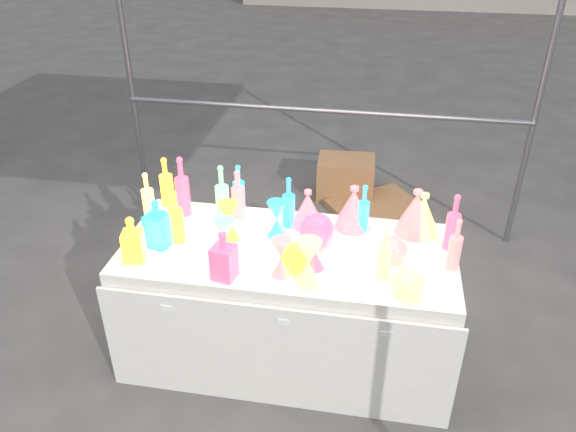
% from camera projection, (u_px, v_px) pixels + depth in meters
% --- Properties ---
extents(ground, '(80.00, 80.00, 0.00)m').
position_uv_depth(ground, '(288.00, 350.00, 3.42)').
color(ground, '#615E5A').
rests_on(ground, ground).
extents(display_table, '(1.84, 0.83, 0.75)m').
position_uv_depth(display_table, '(288.00, 303.00, 3.22)').
color(display_table, white).
rests_on(display_table, ground).
extents(cardboard_box_closed, '(0.51, 0.38, 0.36)m').
position_uv_depth(cardboard_box_closed, '(346.00, 177.00, 5.03)').
color(cardboard_box_closed, '#A06F48').
rests_on(cardboard_box_closed, ground).
extents(cardboard_box_flat, '(0.91, 0.86, 0.06)m').
position_uv_depth(cardboard_box_flat, '(375.00, 207.00, 4.86)').
color(cardboard_box_flat, '#A06F48').
rests_on(cardboard_box_flat, ground).
extents(bottle_0, '(0.10, 0.10, 0.31)m').
position_uv_depth(bottle_0, '(166.00, 181.00, 3.37)').
color(bottle_0, red).
rests_on(bottle_0, display_table).
extents(bottle_1, '(0.09, 0.09, 0.30)m').
position_uv_depth(bottle_1, '(239.00, 188.00, 3.31)').
color(bottle_1, '#198932').
rests_on(bottle_1, display_table).
extents(bottle_2, '(0.10, 0.10, 0.37)m').
position_uv_depth(bottle_2, '(182.00, 186.00, 3.25)').
color(bottle_2, '#FF5B1A').
rests_on(bottle_2, display_table).
extents(bottle_3, '(0.10, 0.10, 0.30)m').
position_uv_depth(bottle_3, '(238.00, 194.00, 3.24)').
color(bottle_3, '#2C20BF').
rests_on(bottle_3, display_table).
extents(bottle_4, '(0.07, 0.07, 0.30)m').
position_uv_depth(bottle_4, '(148.00, 196.00, 3.23)').
color(bottle_4, teal).
rests_on(bottle_4, display_table).
extents(bottle_5, '(0.10, 0.10, 0.36)m').
position_uv_depth(bottle_5, '(222.00, 194.00, 3.18)').
color(bottle_5, '#A42078').
rests_on(bottle_5, display_table).
extents(bottle_6, '(0.11, 0.11, 0.32)m').
position_uv_depth(bottle_6, '(175.00, 216.00, 3.01)').
color(bottle_6, red).
rests_on(bottle_6, display_table).
extents(bottle_7, '(0.10, 0.10, 0.31)m').
position_uv_depth(bottle_7, '(289.00, 202.00, 3.16)').
color(bottle_7, '#198932').
rests_on(bottle_7, display_table).
extents(decanter_0, '(0.12, 0.12, 0.26)m').
position_uv_depth(decanter_0, '(132.00, 239.00, 2.88)').
color(decanter_0, red).
rests_on(decanter_0, display_table).
extents(decanter_1, '(0.13, 0.13, 0.27)m').
position_uv_depth(decanter_1, '(224.00, 255.00, 2.74)').
color(decanter_1, '#FF5B1A').
rests_on(decanter_1, display_table).
extents(decanter_2, '(0.14, 0.14, 0.28)m').
position_uv_depth(decanter_2, '(158.00, 223.00, 2.99)').
color(decanter_2, '#198932').
rests_on(decanter_2, display_table).
extents(hourglass_0, '(0.12, 0.12, 0.20)m').
position_uv_depth(hourglass_0, '(315.00, 251.00, 2.83)').
color(hourglass_0, '#FF5B1A').
rests_on(hourglass_0, display_table).
extents(hourglass_1, '(0.11, 0.11, 0.20)m').
position_uv_depth(hourglass_1, '(281.00, 258.00, 2.78)').
color(hourglass_1, '#2C20BF').
rests_on(hourglass_1, display_table).
extents(hourglass_2, '(0.14, 0.14, 0.25)m').
position_uv_depth(hourglass_2, '(309.00, 263.00, 2.70)').
color(hourglass_2, teal).
rests_on(hourglass_2, display_table).
extents(hourglass_3, '(0.14, 0.14, 0.23)m').
position_uv_depth(hourglass_3, '(225.00, 239.00, 2.90)').
color(hourglass_3, '#A42078').
rests_on(hourglass_3, display_table).
extents(hourglass_4, '(0.13, 0.13, 0.22)m').
position_uv_depth(hourglass_4, '(229.00, 221.00, 3.06)').
color(hourglass_4, red).
rests_on(hourglass_4, display_table).
extents(hourglass_5, '(0.14, 0.14, 0.22)m').
position_uv_depth(hourglass_5, '(277.00, 219.00, 3.08)').
color(hourglass_5, '#198932').
rests_on(hourglass_5, display_table).
extents(globe_0, '(0.21, 0.21, 0.13)m').
position_uv_depth(globe_0, '(295.00, 258.00, 2.84)').
color(globe_0, red).
rests_on(globe_0, display_table).
extents(globe_1, '(0.19, 0.19, 0.13)m').
position_uv_depth(globe_1, '(408.00, 285.00, 2.65)').
color(globe_1, teal).
rests_on(globe_1, display_table).
extents(globe_2, '(0.22, 0.22, 0.15)m').
position_uv_depth(globe_2, '(316.00, 231.00, 3.04)').
color(globe_2, '#FF5B1A').
rests_on(globe_2, display_table).
extents(globe_3, '(0.16, 0.16, 0.12)m').
position_uv_depth(globe_3, '(393.00, 251.00, 2.90)').
color(globe_3, '#2C20BF').
rests_on(globe_3, display_table).
extents(lampshade_0, '(0.24, 0.24, 0.22)m').
position_uv_depth(lampshade_0, '(308.00, 208.00, 3.18)').
color(lampshade_0, '#FCB135').
rests_on(lampshade_0, display_table).
extents(lampshade_1, '(0.22, 0.22, 0.26)m').
position_uv_depth(lampshade_1, '(353.00, 207.00, 3.16)').
color(lampshade_1, '#FCB135').
rests_on(lampshade_1, display_table).
extents(lampshade_2, '(0.26, 0.26, 0.27)m').
position_uv_depth(lampshade_2, '(416.00, 212.00, 3.11)').
color(lampshade_2, '#2C20BF').
rests_on(lampshade_2, display_table).
extents(lampshade_3, '(0.27, 0.27, 0.25)m').
position_uv_depth(lampshade_3, '(423.00, 214.00, 3.10)').
color(lampshade_3, teal).
rests_on(lampshade_3, display_table).
extents(bottle_8, '(0.07, 0.07, 0.30)m').
position_uv_depth(bottle_8, '(364.00, 209.00, 3.10)').
color(bottle_8, '#198932').
rests_on(bottle_8, display_table).
extents(bottle_9, '(0.08, 0.08, 0.33)m').
position_uv_depth(bottle_9, '(453.00, 222.00, 2.95)').
color(bottle_9, '#FF5B1A').
rests_on(bottle_9, display_table).
extents(bottle_10, '(0.08, 0.08, 0.29)m').
position_uv_depth(bottle_10, '(456.00, 244.00, 2.80)').
color(bottle_10, '#2C20BF').
rests_on(bottle_10, display_table).
extents(bottle_11, '(0.08, 0.08, 0.28)m').
position_uv_depth(bottle_11, '(384.00, 254.00, 2.74)').
color(bottle_11, teal).
rests_on(bottle_11, display_table).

